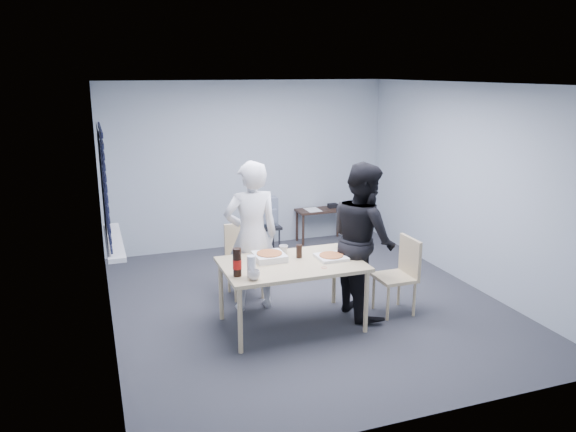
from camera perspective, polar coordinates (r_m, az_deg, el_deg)
name	(u,v)px	position (r m, az deg, el deg)	size (l,w,h in m)	color
room	(106,193)	(6.45, -17.98, 2.22)	(5.00, 5.00, 5.00)	#323338
dining_table	(292,268)	(6.08, 0.39, -5.28)	(1.51, 0.96, 0.73)	beige
chair_far	(243,254)	(7.05, -4.57, -3.90)	(0.42, 0.42, 0.89)	beige
chair_right	(401,270)	(6.62, 11.45, -5.40)	(0.42, 0.42, 0.89)	beige
person_white	(252,236)	(6.49, -3.72, -2.08)	(0.65, 0.42, 1.77)	silver
person_black	(363,239)	(6.42, 7.63, -2.37)	(0.86, 0.47, 1.77)	black
side_table	(321,214)	(9.20, 3.38, 0.22)	(0.81, 0.36, 0.54)	#321F19
stool	(267,232)	(8.37, -2.14, -1.68)	(0.37, 0.37, 0.51)	black
backpack	(267,212)	(8.27, -2.13, 0.40)	(0.30, 0.22, 0.42)	slate
pizza_box_a	(269,256)	(6.14, -1.90, -4.12)	(0.33, 0.33, 0.08)	white
pizza_box_b	(331,257)	(6.20, 4.40, -4.15)	(0.31, 0.31, 0.04)	white
mug_a	(254,275)	(5.58, -3.48, -5.99)	(0.12, 0.12, 0.10)	silver
mug_b	(284,249)	(6.35, -0.45, -3.40)	(0.10, 0.10, 0.09)	silver
cola_glass	(299,251)	(6.20, 1.13, -3.60)	(0.07, 0.07, 0.15)	black
soda_bottle	(237,263)	(5.66, -5.19, -4.75)	(0.09, 0.09, 0.29)	black
plastic_cups	(251,266)	(5.65, -3.73, -5.11)	(0.09, 0.09, 0.22)	silver
rubber_band	(324,268)	(5.92, 3.68, -5.25)	(0.06, 0.06, 0.00)	red
papers	(313,210)	(9.12, 2.53, 0.64)	(0.22, 0.30, 0.00)	white
black_box	(333,206)	(9.28, 4.58, 1.05)	(0.16, 0.11, 0.07)	black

